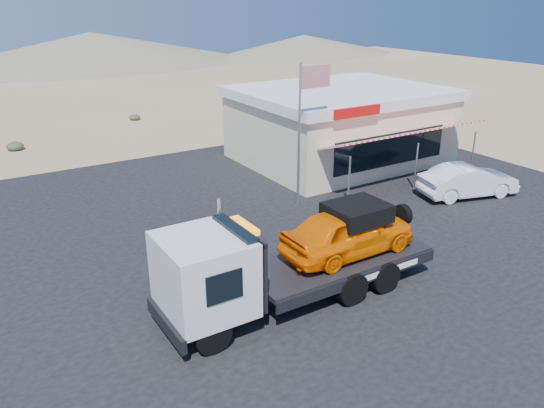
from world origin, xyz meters
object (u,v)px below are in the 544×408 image
(white_sedan, at_px, (468,181))
(flagpole, at_px, (304,119))
(tow_truck, at_px, (295,253))
(jerky_store, at_px, (339,124))

(white_sedan, height_order, flagpole, flagpole)
(tow_truck, distance_m, flagpole, 8.13)
(white_sedan, xyz_separation_m, jerky_store, (-1.27, 7.65, 1.24))
(tow_truck, bearing_deg, jerky_store, 46.26)
(tow_truck, relative_size, flagpole, 1.42)
(jerky_store, bearing_deg, flagpole, -141.21)
(tow_truck, xyz_separation_m, flagpole, (4.69, 6.25, 2.23))
(jerky_store, bearing_deg, white_sedan, -80.57)
(tow_truck, height_order, flagpole, flagpole)
(jerky_store, bearing_deg, tow_truck, -133.74)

